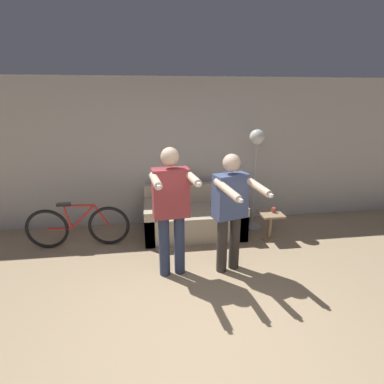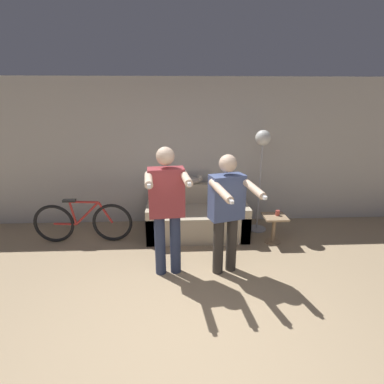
{
  "view_description": "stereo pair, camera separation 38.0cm",
  "coord_description": "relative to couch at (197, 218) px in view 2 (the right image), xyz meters",
  "views": [
    {
      "loc": [
        -0.46,
        -2.2,
        2.27
      ],
      "look_at": [
        0.11,
        1.91,
        0.95
      ],
      "focal_mm": 28.0,
      "sensor_mm": 36.0,
      "label": 1
    },
    {
      "loc": [
        -0.09,
        -2.24,
        2.27
      ],
      "look_at": [
        0.11,
        1.91,
        0.95
      ],
      "focal_mm": 28.0,
      "sensor_mm": 36.0,
      "label": 2
    }
  ],
  "objects": [
    {
      "name": "ground_plane",
      "position": [
        -0.22,
        -2.53,
        -0.27
      ],
      "size": [
        16.0,
        16.0,
        0.0
      ],
      "primitive_type": "plane",
      "color": "tan"
    },
    {
      "name": "wall_back",
      "position": [
        -0.22,
        0.58,
        1.03
      ],
      "size": [
        10.0,
        0.05,
        2.6
      ],
      "color": "beige",
      "rests_on": "ground_plane"
    },
    {
      "name": "couch",
      "position": [
        0.0,
        0.0,
        0.0
      ],
      "size": [
        1.66,
        0.91,
        0.79
      ],
      "color": "beige",
      "rests_on": "ground_plane"
    },
    {
      "name": "person_left",
      "position": [
        -0.46,
        -1.23,
        0.72
      ],
      "size": [
        0.57,
        0.71,
        1.71
      ],
      "rotation": [
        0.0,
        0.0,
        0.11
      ],
      "color": "#2D3856",
      "rests_on": "ground_plane"
    },
    {
      "name": "person_right",
      "position": [
        0.3,
        -1.23,
        0.66
      ],
      "size": [
        0.63,
        0.77,
        1.61
      ],
      "rotation": [
        0.0,
        0.0,
        0.3
      ],
      "color": "#38332D",
      "rests_on": "ground_plane"
    },
    {
      "name": "cat",
      "position": [
        -0.05,
        0.35,
        0.59
      ],
      "size": [
        0.48,
        0.13,
        0.16
      ],
      "color": "#B7AD9E",
      "rests_on": "couch"
    },
    {
      "name": "floor_lamp",
      "position": [
        1.08,
        0.09,
        1.12
      ],
      "size": [
        0.33,
        0.33,
        1.76
      ],
      "color": "#B2B2B7",
      "rests_on": "ground_plane"
    },
    {
      "name": "side_table",
      "position": [
        1.22,
        -0.42,
        0.05
      ],
      "size": [
        0.36,
        0.36,
        0.46
      ],
      "color": "#A38460",
      "rests_on": "ground_plane"
    },
    {
      "name": "cup",
      "position": [
        1.27,
        -0.39,
        0.23
      ],
      "size": [
        0.07,
        0.07,
        0.08
      ],
      "color": "#B7473D",
      "rests_on": "side_table"
    },
    {
      "name": "bicycle",
      "position": [
        -1.86,
        -0.24,
        0.07
      ],
      "size": [
        1.58,
        0.07,
        0.73
      ],
      "color": "black",
      "rests_on": "ground_plane"
    }
  ]
}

